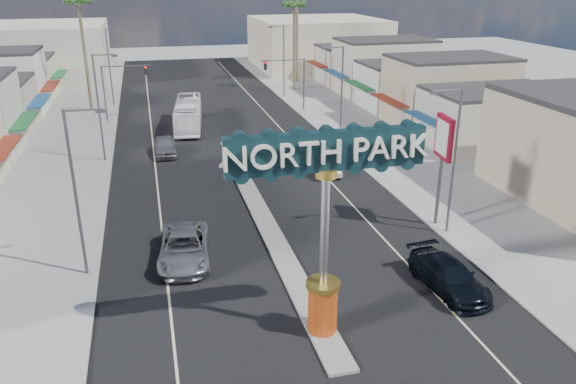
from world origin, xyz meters
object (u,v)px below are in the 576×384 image
streetlight_r_near (452,155)px  streetlight_r_far (283,57)px  traffic_signal_right (289,75)px  streetlight_l_near (78,186)px  bank_pylon_sign (443,144)px  car_parked_right (324,161)px  gateway_sign (325,211)px  palm_right_mid (294,9)px  city_bus (188,114)px  traffic_signal_left (121,82)px  streetlight_l_mid (100,103)px  suv_right (449,276)px  palm_left_far (79,8)px  streetlight_l_far (111,64)px  streetlight_r_mid (340,90)px  car_parked_left (165,146)px  suv_left (184,247)px

streetlight_r_near → streetlight_r_far: size_ratio=1.00×
traffic_signal_right → streetlight_l_near: size_ratio=0.67×
bank_pylon_sign → car_parked_right: bearing=114.5°
gateway_sign → traffic_signal_right: size_ratio=1.53×
streetlight_r_near → palm_right_mid: size_ratio=0.74×
gateway_sign → city_bus: 37.84m
traffic_signal_left → streetlight_l_mid: streetlight_l_mid is taller
suv_right → traffic_signal_left: bearing=106.6°
traffic_signal_right → palm_left_far: palm_left_far is taller
streetlight_l_mid → car_parked_right: size_ratio=1.76×
streetlight_l_far → streetlight_r_mid: size_ratio=1.00×
suv_right → car_parked_right: car_parked_right is taller
streetlight_r_near → city_bus: streetlight_r_near is taller
car_parked_left → traffic_signal_left: bearing=105.2°
car_parked_left → city_bus: (2.81, 8.80, 0.68)m
streetlight_r_far → streetlight_l_mid: bearing=-133.5°
streetlight_l_mid → suv_left: size_ratio=1.52×
gateway_sign → bank_pylon_sign: (10.49, 9.25, -0.53)m
streetlight_r_far → suv_left: size_ratio=1.52×
streetlight_l_mid → streetlight_l_far: (0.00, 22.00, 0.00)m
traffic_signal_right → suv_right: 40.25m
streetlight_r_far → suv_right: streetlight_r_far is taller
traffic_signal_right → suv_right: traffic_signal_right is taller
streetlight_r_near → palm_left_far: palm_left_far is taller
streetlight_r_near → suv_left: size_ratio=1.52×
streetlight_l_near → suv_right: size_ratio=1.69×
streetlight_r_far → palm_right_mid: palm_right_mid is taller
streetlight_r_near → car_parked_right: bearing=105.9°
streetlight_l_near → suv_left: 6.59m
bank_pylon_sign → streetlight_r_near: bearing=-86.1°
streetlight_l_mid → car_parked_right: 19.04m
streetlight_r_mid → gateway_sign: bearing=-110.4°
car_parked_right → city_bus: 19.03m
traffic_signal_right → suv_left: size_ratio=1.02×
palm_right_mid → city_bus: palm_right_mid is taller
streetlight_r_mid → suv_right: size_ratio=1.69×
gateway_sign → traffic_signal_right: 43.04m
bank_pylon_sign → suv_right: bearing=-106.9°
traffic_signal_right → streetlight_r_near: size_ratio=0.67×
suv_left → car_parked_right: 17.51m
streetlight_r_near → suv_right: size_ratio=1.69×
bank_pylon_sign → streetlight_l_mid: bearing=144.8°
streetlight_r_far → palm_right_mid: bearing=57.3°
gateway_sign → palm_left_far: (-13.00, 48.02, 5.57)m
gateway_sign → streetlight_l_near: size_ratio=1.02×
streetlight_l_mid → streetlight_r_far: bearing=46.5°
gateway_sign → palm_right_mid: 55.76m
city_bus → palm_right_mid: bearing=53.3°
gateway_sign → traffic_signal_left: size_ratio=1.53×
gateway_sign → car_parked_left: bearing=100.9°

